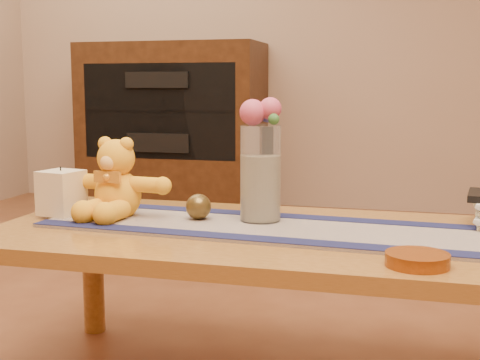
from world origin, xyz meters
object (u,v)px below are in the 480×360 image
(glass_vase, at_px, (261,173))
(bronze_ball, at_px, (198,207))
(amber_dish, at_px, (417,260))
(book_bottom, at_px, (476,222))
(teddy_bear, at_px, (117,179))
(pillar_candle, at_px, (61,192))
(tv_remote, at_px, (477,195))

(glass_vase, distance_m, bronze_ball, 0.20)
(glass_vase, relative_size, amber_dish, 1.94)
(glass_vase, height_order, book_bottom, glass_vase)
(glass_vase, relative_size, book_bottom, 1.17)
(bronze_ball, xyz_separation_m, book_bottom, (0.74, 0.15, -0.03))
(teddy_bear, distance_m, pillar_candle, 0.17)
(pillar_candle, xyz_separation_m, glass_vase, (0.57, 0.06, 0.07))
(teddy_bear, relative_size, amber_dish, 2.32)
(teddy_bear, relative_size, book_bottom, 1.39)
(tv_remote, height_order, amber_dish, tv_remote)
(pillar_candle, xyz_separation_m, tv_remote, (1.14, 0.18, 0.01))
(pillar_candle, height_order, book_bottom, pillar_candle)
(pillar_candle, relative_size, amber_dish, 0.94)
(teddy_bear, xyz_separation_m, tv_remote, (0.97, 0.15, -0.03))
(book_bottom, bearing_deg, tv_remote, -93.00)
(book_bottom, bearing_deg, amber_dish, -105.18)
(teddy_bear, xyz_separation_m, pillar_candle, (-0.16, -0.03, -0.04))
(glass_vase, height_order, bronze_ball, glass_vase)
(book_bottom, xyz_separation_m, tv_remote, (-0.00, -0.01, 0.07))
(glass_vase, xyz_separation_m, book_bottom, (0.57, 0.12, -0.13))
(tv_remote, bearing_deg, pillar_candle, -164.80)
(bronze_ball, xyz_separation_m, tv_remote, (0.73, 0.14, 0.04))
(book_bottom, bearing_deg, pillar_candle, -167.32)
(pillar_candle, relative_size, tv_remote, 0.79)
(bronze_ball, relative_size, book_bottom, 0.32)
(bronze_ball, bearing_deg, pillar_candle, -175.13)
(teddy_bear, bearing_deg, book_bottom, 15.32)
(pillar_candle, relative_size, glass_vase, 0.48)
(bronze_ball, height_order, amber_dish, bronze_ball)
(glass_vase, xyz_separation_m, tv_remote, (0.57, 0.11, -0.05))
(pillar_candle, distance_m, amber_dish, 1.02)
(teddy_bear, bearing_deg, amber_dish, -13.58)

